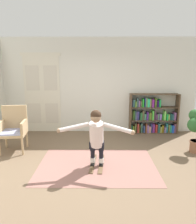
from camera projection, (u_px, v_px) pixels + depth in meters
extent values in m
plane|color=brown|center=(99.00, 168.00, 4.42)|extent=(7.20, 7.20, 0.00)
cube|color=silver|center=(99.00, 86.00, 6.65)|extent=(6.00, 0.10, 2.90)
cube|color=beige|center=(34.00, 95.00, 6.67)|extent=(0.55, 0.04, 2.35)
cube|color=beige|center=(32.00, 78.00, 6.54)|extent=(0.41, 0.01, 0.76)
cube|color=beige|center=(35.00, 113.00, 6.78)|extent=(0.41, 0.01, 0.64)
cube|color=beige|center=(51.00, 95.00, 6.67)|extent=(0.55, 0.04, 2.35)
cube|color=beige|center=(50.00, 78.00, 6.54)|extent=(0.41, 0.01, 0.76)
cube|color=beige|center=(52.00, 113.00, 6.77)|extent=(0.41, 0.01, 0.64)
cube|color=beige|center=(40.00, 54.00, 6.41)|extent=(1.22, 0.04, 0.10)
cube|color=#8D6056|center=(97.00, 165.00, 4.52)|extent=(2.45, 1.72, 0.01)
cube|color=brown|center=(130.00, 114.00, 6.61)|extent=(0.04, 0.30, 1.23)
cube|color=brown|center=(177.00, 114.00, 6.60)|extent=(0.04, 0.30, 1.23)
cube|color=brown|center=(153.00, 132.00, 6.74)|extent=(1.44, 0.30, 0.02)
cube|color=brown|center=(153.00, 120.00, 6.65)|extent=(1.44, 0.30, 0.02)
cube|color=brown|center=(154.00, 107.00, 6.56)|extent=(1.44, 0.30, 0.02)
cube|color=brown|center=(155.00, 94.00, 6.48)|extent=(1.44, 0.30, 0.02)
cube|color=#24563D|center=(131.00, 128.00, 6.71)|extent=(0.06, 0.17, 0.24)
cube|color=#A1D738|center=(133.00, 129.00, 6.74)|extent=(0.03, 0.16, 0.19)
cube|color=olive|center=(135.00, 128.00, 6.72)|extent=(0.04, 0.15, 0.27)
cube|color=#A83931|center=(138.00, 128.00, 6.70)|extent=(0.04, 0.22, 0.28)
cube|color=#514817|center=(139.00, 128.00, 6.72)|extent=(0.04, 0.22, 0.23)
cube|color=#345B52|center=(141.00, 127.00, 6.71)|extent=(0.05, 0.17, 0.29)
cube|color=#39508A|center=(144.00, 129.00, 6.70)|extent=(0.04, 0.14, 0.21)
cube|color=brown|center=(146.00, 128.00, 6.69)|extent=(0.04, 0.19, 0.29)
cube|color=#8F66AE|center=(147.00, 128.00, 6.70)|extent=(0.06, 0.23, 0.25)
cube|color=tan|center=(149.00, 129.00, 6.70)|extent=(0.06, 0.20, 0.19)
cube|color=navy|center=(151.00, 128.00, 6.70)|extent=(0.05, 0.15, 0.27)
cube|color=#7E308D|center=(153.00, 128.00, 6.72)|extent=(0.06, 0.19, 0.26)
cube|color=red|center=(156.00, 128.00, 6.70)|extent=(0.06, 0.14, 0.25)
cube|color=#245958|center=(158.00, 127.00, 6.71)|extent=(0.05, 0.23, 0.29)
cube|color=#9BA149|center=(160.00, 129.00, 6.70)|extent=(0.07, 0.18, 0.18)
cube|color=#7A6315|center=(162.00, 129.00, 6.70)|extent=(0.07, 0.14, 0.23)
cube|color=slate|center=(164.00, 129.00, 6.71)|extent=(0.05, 0.21, 0.18)
cube|color=teal|center=(166.00, 128.00, 6.71)|extent=(0.05, 0.16, 0.28)
cube|color=olive|center=(168.00, 128.00, 6.72)|extent=(0.03, 0.21, 0.25)
cube|color=#2FB495|center=(170.00, 128.00, 6.70)|extent=(0.04, 0.16, 0.23)
cube|color=blue|center=(172.00, 129.00, 6.69)|extent=(0.07, 0.19, 0.23)
cube|color=#7B4D67|center=(174.00, 128.00, 6.68)|extent=(0.05, 0.16, 0.28)
cube|color=#4E552C|center=(132.00, 116.00, 6.63)|extent=(0.04, 0.15, 0.24)
cube|color=#4C8933|center=(134.00, 115.00, 6.64)|extent=(0.04, 0.17, 0.29)
cube|color=#33555C|center=(135.00, 115.00, 6.62)|extent=(0.03, 0.23, 0.29)
cube|color=#5F499A|center=(136.00, 116.00, 6.62)|extent=(0.03, 0.23, 0.25)
cube|color=#434B97|center=(138.00, 115.00, 6.64)|extent=(0.04, 0.18, 0.26)
cube|color=#286733|center=(141.00, 116.00, 6.61)|extent=(0.06, 0.22, 0.22)
cube|color=brown|center=(143.00, 115.00, 6.63)|extent=(0.06, 0.19, 0.29)
cube|color=#489474|center=(145.00, 117.00, 6.64)|extent=(0.06, 0.19, 0.19)
cube|color=#532283|center=(147.00, 116.00, 6.61)|extent=(0.05, 0.20, 0.25)
cube|color=#2F6126|center=(149.00, 116.00, 6.62)|extent=(0.04, 0.22, 0.22)
cube|color=olive|center=(150.00, 116.00, 6.61)|extent=(0.06, 0.16, 0.23)
cube|color=#56D647|center=(152.00, 115.00, 6.61)|extent=(0.04, 0.22, 0.29)
cube|color=#55314E|center=(154.00, 115.00, 6.64)|extent=(0.03, 0.23, 0.29)
cube|color=#613C67|center=(156.00, 117.00, 6.63)|extent=(0.04, 0.14, 0.18)
cube|color=#5A906F|center=(158.00, 117.00, 6.64)|extent=(0.04, 0.17, 0.19)
cube|color=#7F63C1|center=(160.00, 117.00, 6.63)|extent=(0.06, 0.20, 0.19)
cube|color=#288625|center=(162.00, 117.00, 6.61)|extent=(0.04, 0.16, 0.18)
cube|color=#72D156|center=(164.00, 115.00, 6.60)|extent=(0.05, 0.18, 0.28)
cube|color=green|center=(167.00, 117.00, 6.61)|extent=(0.04, 0.23, 0.19)
cube|color=#B4D252|center=(168.00, 117.00, 6.61)|extent=(0.03, 0.16, 0.18)
cube|color=#165048|center=(170.00, 116.00, 6.64)|extent=(0.04, 0.24, 0.19)
cube|color=#244D5A|center=(172.00, 117.00, 6.62)|extent=(0.05, 0.21, 0.18)
cube|color=#6E4674|center=(174.00, 116.00, 6.60)|extent=(0.06, 0.20, 0.24)
cube|color=navy|center=(132.00, 104.00, 6.55)|extent=(0.03, 0.15, 0.19)
cube|color=#3B6A68|center=(134.00, 103.00, 6.55)|extent=(0.07, 0.16, 0.23)
cube|color=#5B9138|center=(136.00, 104.00, 6.53)|extent=(0.04, 0.18, 0.18)
cube|color=#355353|center=(137.00, 102.00, 6.53)|extent=(0.04, 0.20, 0.28)
cube|color=#9B6BB1|center=(139.00, 104.00, 6.55)|extent=(0.05, 0.15, 0.19)
cube|color=#56733A|center=(141.00, 104.00, 6.56)|extent=(0.03, 0.19, 0.18)
cube|color=green|center=(143.00, 103.00, 6.53)|extent=(0.04, 0.19, 0.26)
cube|color=navy|center=(145.00, 102.00, 6.54)|extent=(0.03, 0.18, 0.27)
cube|color=#5D9151|center=(146.00, 102.00, 6.53)|extent=(0.04, 0.17, 0.28)
cube|color=#2CD685|center=(148.00, 103.00, 6.55)|extent=(0.06, 0.22, 0.25)
cube|color=#97955F|center=(150.00, 103.00, 6.55)|extent=(0.04, 0.20, 0.25)
cube|color=#7D298C|center=(152.00, 103.00, 6.53)|extent=(0.06, 0.23, 0.24)
cube|color=#466120|center=(155.00, 102.00, 6.54)|extent=(0.06, 0.22, 0.28)
cube|color=#26144D|center=(157.00, 104.00, 6.53)|extent=(0.06, 0.14, 0.20)
cube|color=green|center=(159.00, 103.00, 6.56)|extent=(0.05, 0.22, 0.23)
cylinder|color=tan|center=(22.00, 146.00, 5.03)|extent=(0.06, 0.06, 0.42)
cylinder|color=tan|center=(6.00, 140.00, 5.47)|extent=(0.06, 0.06, 0.42)
cylinder|color=tan|center=(27.00, 139.00, 5.53)|extent=(0.06, 0.06, 0.42)
cube|color=tan|center=(13.00, 134.00, 5.20)|extent=(0.67, 0.67, 0.06)
cube|color=#A1A9D7|center=(13.00, 132.00, 5.19)|extent=(0.60, 0.60, 0.04)
cube|color=tan|center=(15.00, 117.00, 5.39)|extent=(0.60, 0.13, 0.60)
cube|color=tan|center=(1.00, 127.00, 5.13)|extent=(0.13, 0.56, 0.28)
cube|color=tan|center=(24.00, 126.00, 5.19)|extent=(0.13, 0.56, 0.28)
cylinder|color=brown|center=(196.00, 146.00, 5.20)|extent=(0.30, 0.30, 0.29)
sphere|color=#295B29|center=(195.00, 125.00, 5.02)|extent=(0.34, 0.34, 0.34)
sphere|color=#295B29|center=(196.00, 117.00, 5.10)|extent=(0.24, 0.24, 0.24)
sphere|color=#295B29|center=(195.00, 115.00, 5.15)|extent=(0.28, 0.28, 0.28)
cube|color=brown|center=(93.00, 165.00, 4.53)|extent=(0.15, 0.77, 0.01)
cube|color=brown|center=(94.00, 156.00, 4.86)|extent=(0.10, 0.12, 0.06)
cube|color=black|center=(93.00, 164.00, 4.50)|extent=(0.09, 0.13, 0.04)
cube|color=brown|center=(101.00, 165.00, 4.51)|extent=(0.15, 0.77, 0.01)
cube|color=brown|center=(102.00, 157.00, 4.85)|extent=(0.10, 0.12, 0.06)
cube|color=black|center=(101.00, 164.00, 4.49)|extent=(0.09, 0.13, 0.04)
cylinder|color=white|center=(93.00, 160.00, 4.51)|extent=(0.12, 0.12, 0.10)
cylinder|color=black|center=(93.00, 151.00, 4.46)|extent=(0.10, 0.10, 0.30)
cylinder|color=black|center=(93.00, 146.00, 4.42)|extent=(0.12, 0.12, 0.22)
cylinder|color=white|center=(101.00, 160.00, 4.49)|extent=(0.12, 0.12, 0.10)
cylinder|color=black|center=(101.00, 151.00, 4.45)|extent=(0.10, 0.10, 0.30)
cylinder|color=black|center=(101.00, 146.00, 4.41)|extent=(0.12, 0.12, 0.22)
cube|color=black|center=(97.00, 145.00, 4.41)|extent=(0.31, 0.20, 0.14)
cylinder|color=silver|center=(96.00, 134.00, 4.28)|extent=(0.31, 0.44, 0.58)
sphere|color=#A28061|center=(96.00, 117.00, 4.07)|extent=(0.21, 0.21, 0.20)
sphere|color=#382619|center=(96.00, 115.00, 4.07)|extent=(0.23, 0.23, 0.21)
cylinder|color=silver|center=(74.00, 127.00, 4.12)|extent=(0.59, 0.22, 0.17)
sphere|color=#A28061|center=(59.00, 131.00, 4.07)|extent=(0.10, 0.10, 0.09)
cylinder|color=silver|center=(118.00, 128.00, 4.05)|extent=(0.57, 0.30, 0.17)
sphere|color=#A28061|center=(133.00, 132.00, 3.95)|extent=(0.10, 0.10, 0.09)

